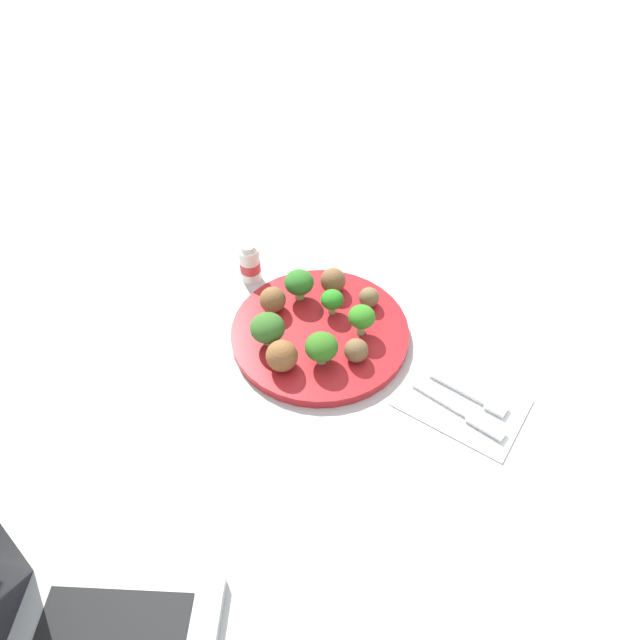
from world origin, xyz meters
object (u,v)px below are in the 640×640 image
(broccoli_floret_front_right, at_px, (299,283))
(meatball_far_rim, at_px, (283,357))
(broccoli_floret_near_rim, at_px, (268,328))
(broccoli_floret_center, at_px, (321,347))
(plate, at_px, (320,332))
(broccoli_floret_mid_right, at_px, (362,317))
(broccoli_floret_far_rim, at_px, (332,300))
(meatball_back_right, at_px, (333,280))
(meatball_front_left, at_px, (369,297))
(yogurt_bottle, at_px, (250,264))
(napkin, at_px, (461,402))
(knife, at_px, (461,412))
(meatball_center, at_px, (273,300))
(fork, at_px, (472,394))
(meatball_back_left, at_px, (356,350))

(broccoli_floret_front_right, distance_m, meatball_far_rim, 0.15)
(broccoli_floret_near_rim, bearing_deg, broccoli_floret_center, 11.95)
(plate, xyz_separation_m, broccoli_floret_mid_right, (0.06, 0.03, 0.04))
(meatball_far_rim, bearing_deg, broccoli_floret_front_right, 118.99)
(broccoli_floret_far_rim, distance_m, meatball_back_right, 0.05)
(meatball_front_left, bearing_deg, yogurt_bottle, -165.84)
(plate, bearing_deg, napkin, 3.49)
(broccoli_floret_center, bearing_deg, broccoli_floret_far_rim, 116.95)
(meatball_front_left, bearing_deg, knife, -23.47)
(broccoli_floret_far_rim, xyz_separation_m, meatball_back_right, (-0.03, 0.04, -0.01))
(broccoli_floret_far_rim, relative_size, broccoli_floret_front_right, 0.80)
(plate, xyz_separation_m, meatball_center, (-0.09, -0.01, 0.03))
(broccoli_floret_near_rim, height_order, fork, broccoli_floret_near_rim)
(broccoli_floret_far_rim, bearing_deg, meatball_front_left, 51.86)
(broccoli_floret_mid_right, height_order, meatball_back_right, broccoli_floret_mid_right)
(broccoli_floret_near_rim, height_order, meatball_back_right, broccoli_floret_near_rim)
(meatball_front_left, relative_size, napkin, 0.19)
(knife, bearing_deg, broccoli_floret_near_rim, -167.40)
(broccoli_floret_far_rim, relative_size, yogurt_bottle, 0.57)
(plate, distance_m, broccoli_floret_far_rim, 0.05)
(yogurt_bottle, bearing_deg, meatball_far_rim, -36.08)
(plate, height_order, fork, plate)
(meatball_back_right, xyz_separation_m, meatball_back_left, (0.11, -0.10, -0.00))
(broccoli_floret_front_right, xyz_separation_m, meatball_front_left, (0.10, 0.05, -0.02))
(plate, xyz_separation_m, meatball_far_rim, (0.00, -0.09, 0.03))
(meatball_back_right, bearing_deg, meatball_far_rim, -77.76)
(meatball_back_left, bearing_deg, meatball_back_right, 138.38)
(broccoli_floret_front_right, bearing_deg, meatball_back_right, 54.50)
(broccoli_floret_near_rim, bearing_deg, broccoli_floret_far_rim, 70.34)
(broccoli_floret_mid_right, relative_size, meatball_center, 1.21)
(meatball_back_right, distance_m, meatball_back_left, 0.15)
(meatball_back_right, relative_size, napkin, 0.25)
(broccoli_floret_far_rim, height_order, napkin, broccoli_floret_far_rim)
(meatball_back_right, xyz_separation_m, napkin, (0.28, -0.07, -0.03))
(broccoli_floret_center, height_order, yogurt_bottle, yogurt_bottle)
(meatball_center, bearing_deg, meatball_front_left, 40.33)
(broccoli_floret_mid_right, relative_size, fork, 0.43)
(broccoli_floret_far_rim, height_order, knife, broccoli_floret_far_rim)
(broccoli_floret_front_right, distance_m, meatball_back_right, 0.06)
(broccoli_floret_near_rim, xyz_separation_m, meatball_front_left, (0.08, 0.16, -0.02))
(meatball_back_left, height_order, meatball_front_left, meatball_back_left)
(broccoli_floret_mid_right, distance_m, knife, 0.20)
(broccoli_floret_front_right, bearing_deg, napkin, -4.19)
(broccoli_floret_near_rim, distance_m, meatball_center, 0.07)
(meatball_back_right, relative_size, meatball_center, 0.99)
(broccoli_floret_front_right, xyz_separation_m, meatball_center, (-0.02, -0.05, -0.01))
(meatball_front_left, distance_m, knife, 0.24)
(meatball_back_left, relative_size, napkin, 0.21)
(plate, bearing_deg, meatball_back_right, 112.80)
(meatball_center, bearing_deg, broccoli_floret_front_right, 70.20)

